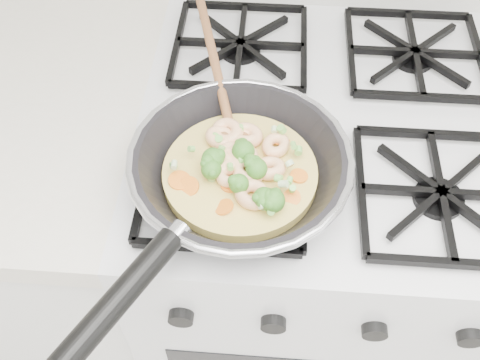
{
  "coord_description": "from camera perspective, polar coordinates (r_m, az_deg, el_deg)",
  "views": [
    {
      "loc": [
        -0.09,
        1.09,
        1.52
      ],
      "look_at": [
        -0.13,
        1.54,
        0.93
      ],
      "focal_mm": 40.68,
      "sensor_mm": 36.0,
      "label": 1
    }
  ],
  "objects": [
    {
      "name": "skillet",
      "position": [
        0.72,
        -0.24,
        1.16
      ],
      "size": [
        0.33,
        0.63,
        0.1
      ],
      "rotation": [
        0.0,
        0.0,
        -0.05
      ],
      "color": "black",
      "rests_on": "stove"
    },
    {
      "name": "stove",
      "position": [
        1.23,
        6.57,
        -7.94
      ],
      "size": [
        0.6,
        0.6,
        0.92
      ],
      "color": "white",
      "rests_on": "ground"
    }
  ]
}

